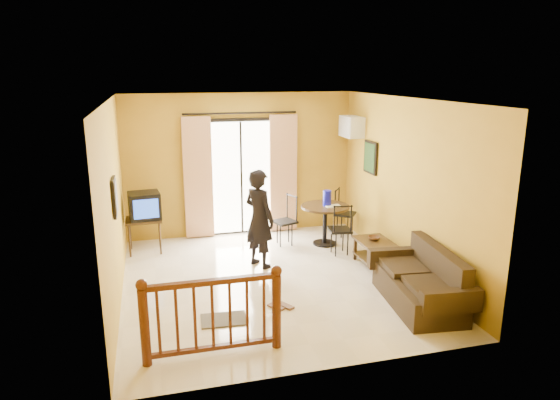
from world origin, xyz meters
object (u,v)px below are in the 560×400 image
object	(u,v)px
dining_table	(325,214)
standing_person	(259,219)
sofa	(422,284)
television	(145,206)
coffee_table	(377,251)

from	to	relation	value
dining_table	standing_person	size ratio (longest dim) A/B	0.55
sofa	standing_person	bearing A→B (deg)	139.70
television	coffee_table	xyz separation A→B (m)	(3.72, -1.76, -0.58)
dining_table	sofa	world-z (taller)	sofa
coffee_table	sofa	xyz separation A→B (m)	(0.00, -1.41, 0.02)
dining_table	television	bearing A→B (deg)	172.32
television	sofa	distance (m)	4.92
television	standing_person	xyz separation A→B (m)	(1.83, -1.18, -0.04)
coffee_table	standing_person	size ratio (longest dim) A/B	0.58
dining_table	coffee_table	size ratio (longest dim) A/B	0.94
television	dining_table	bearing A→B (deg)	-13.74
standing_person	coffee_table	bearing A→B (deg)	-138.59
television	coffee_table	world-z (taller)	television
dining_table	standing_person	distance (m)	1.63
television	dining_table	xyz separation A→B (m)	(3.26, -0.44, -0.27)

